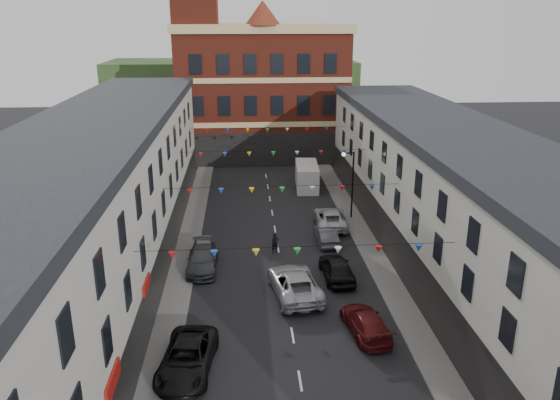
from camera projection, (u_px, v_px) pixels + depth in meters
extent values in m
plane|color=black|center=(287.00, 300.00, 33.98)|extent=(160.00, 160.00, 0.00)
cube|color=#605E5B|center=(178.00, 287.00, 35.39)|extent=(1.80, 64.00, 0.15)
cube|color=#605E5B|center=(387.00, 281.00, 36.31)|extent=(1.80, 64.00, 0.15)
cube|color=#BCB7AA|center=(89.00, 224.00, 32.55)|extent=(8.00, 56.00, 10.00)
cube|color=black|center=(78.00, 136.00, 30.85)|extent=(8.40, 56.00, 0.70)
cube|color=black|center=(161.00, 273.00, 33.90)|extent=(0.12, 56.00, 3.20)
cube|color=silver|center=(472.00, 222.00, 34.28)|extent=(8.00, 56.00, 9.00)
cube|color=black|center=(482.00, 147.00, 32.73)|extent=(8.40, 56.00, 0.70)
cube|color=black|center=(406.00, 266.00, 34.93)|extent=(0.12, 56.00, 3.20)
cube|color=maroon|center=(262.00, 96.00, 67.53)|extent=(20.00, 12.00, 15.00)
cube|color=tan|center=(261.00, 28.00, 64.98)|extent=(20.60, 12.60, 1.00)
cone|color=maroon|center=(263.00, 13.00, 59.71)|extent=(4.00, 4.00, 2.60)
cube|color=maroon|center=(197.00, 60.00, 62.76)|extent=(5.00, 5.00, 24.00)
cube|color=#2B4821|center=(232.00, 91.00, 90.75)|extent=(40.00, 14.00, 10.00)
cylinder|color=black|center=(352.00, 186.00, 46.72)|extent=(0.14, 0.14, 6.00)
cylinder|color=black|center=(349.00, 153.00, 45.77)|extent=(0.90, 0.10, 0.10)
sphere|color=beige|center=(344.00, 154.00, 45.77)|extent=(0.36, 0.36, 0.36)
imported|color=black|center=(187.00, 358.00, 26.95)|extent=(3.06, 5.60, 1.49)
imported|color=#3A3E41|center=(202.00, 259.00, 37.94)|extent=(2.10, 5.04, 1.46)
imported|color=#96999F|center=(204.00, 250.00, 39.64)|extent=(1.88, 4.16, 1.39)
imported|color=#5B1214|center=(366.00, 322.00, 30.21)|extent=(2.50, 4.84, 1.34)
imported|color=black|center=(337.00, 268.00, 36.49)|extent=(2.08, 4.70, 1.57)
imported|color=#4C4E54|center=(326.00, 235.00, 42.34)|extent=(1.52, 4.03, 1.31)
imported|color=silver|center=(331.00, 218.00, 45.71)|extent=(2.77, 5.52, 1.50)
imported|color=#B3B4BB|center=(295.00, 283.00, 34.36)|extent=(3.51, 6.26, 1.65)
cube|color=silver|center=(307.00, 176.00, 55.91)|extent=(2.51, 5.76, 2.49)
imported|color=black|center=(275.00, 243.00, 40.52)|extent=(0.66, 0.53, 1.57)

